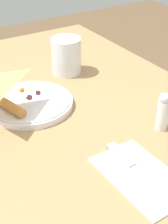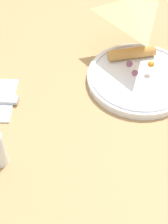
# 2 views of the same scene
# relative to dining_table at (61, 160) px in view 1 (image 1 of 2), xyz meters

# --- Properties ---
(dining_table) EXTENTS (1.23, 0.85, 0.77)m
(dining_table) POSITION_rel_dining_table_xyz_m (0.00, 0.00, 0.00)
(dining_table) COLOR #A87F51
(dining_table) RESTS_ON ground_plane
(plate_pizza) EXTENTS (0.22, 0.22, 0.05)m
(plate_pizza) POSITION_rel_dining_table_xyz_m (-0.12, -0.02, 0.12)
(plate_pizza) COLOR white
(plate_pizza) RESTS_ON dining_table
(milk_glass) EXTENTS (0.09, 0.09, 0.11)m
(milk_glass) POSITION_rel_dining_table_xyz_m (-0.24, 0.16, 0.15)
(milk_glass) COLOR white
(milk_glass) RESTS_ON dining_table
(napkin_folded) EXTENTS (0.20, 0.12, 0.00)m
(napkin_folded) POSITION_rel_dining_table_xyz_m (0.23, 0.06, 0.11)
(napkin_folded) COLOR silver
(napkin_folded) RESTS_ON dining_table
(butter_knife) EXTENTS (0.22, 0.02, 0.01)m
(butter_knife) POSITION_rel_dining_table_xyz_m (0.22, 0.06, 0.11)
(butter_knife) COLOR #B2B2B7
(butter_knife) RESTS_ON napkin_folded
(salt_shaker) EXTENTS (0.03, 0.03, 0.09)m
(salt_shaker) POSITION_rel_dining_table_xyz_m (0.13, 0.20, 0.15)
(salt_shaker) COLOR white
(salt_shaker) RESTS_ON dining_table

